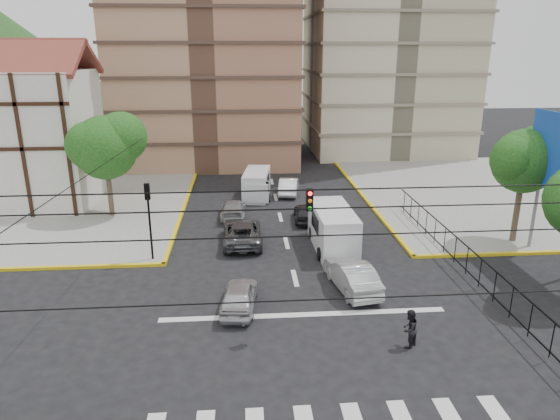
{
  "coord_description": "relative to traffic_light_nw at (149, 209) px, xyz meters",
  "views": [
    {
      "loc": [
        -2.59,
        -18.67,
        11.48
      ],
      "look_at": [
        -0.84,
        4.33,
        4.0
      ],
      "focal_mm": 32.0,
      "sensor_mm": 36.0,
      "label": 1
    }
  ],
  "objects": [
    {
      "name": "park_fence",
      "position": [
        16.8,
        -3.3,
        -3.11
      ],
      "size": [
        0.1,
        22.5,
        1.66
      ],
      "primitive_type": null,
      "color": "black",
      "rests_on": "ground"
    },
    {
      "name": "sidewalk_ne",
      "position": [
        27.8,
        12.2,
        -3.04
      ],
      "size": [
        26.0,
        26.0,
        0.15
      ],
      "primitive_type": "cube",
      "color": "gray",
      "rests_on": "ground"
    },
    {
      "name": "car_white_rear_right",
      "position": [
        8.96,
        13.15,
        -2.42
      ],
      "size": [
        2.11,
        4.37,
        1.38
      ],
      "primitive_type": "imported",
      "rotation": [
        0.0,
        0.0,
        2.98
      ],
      "color": "white",
      "rests_on": "ground"
    },
    {
      "name": "pedestrian_crosswalk",
      "position": [
        11.69,
        -9.44,
        -2.3
      ],
      "size": [
        1.0,
        1.0,
        1.63
      ],
      "primitive_type": "imported",
      "rotation": [
        0.0,
        0.0,
        3.91
      ],
      "color": "black",
      "rests_on": "ground"
    },
    {
      "name": "tudor_building",
      "position": [
        -11.2,
        12.2,
        2.14
      ],
      "size": [
        10.8,
        8.05,
        12.23
      ],
      "color": "silver",
      "rests_on": "ground"
    },
    {
      "name": "van_left_lane",
      "position": [
        6.29,
        12.22,
        -2.07
      ],
      "size": [
        2.47,
        4.96,
        2.14
      ],
      "rotation": [
        0.0,
        0.0,
        -0.13
      ],
      "color": "silver",
      "rests_on": "ground"
    },
    {
      "name": "tree_tudor",
      "position": [
        -4.1,
        8.21,
        2.11
      ],
      "size": [
        5.39,
        4.4,
        7.43
      ],
      "color": "#473828",
      "rests_on": "ground"
    },
    {
      "name": "car_darkgrey_mid_right",
      "position": [
        9.46,
        6.25,
        -2.49
      ],
      "size": [
        1.7,
        3.75,
        1.25
      ],
      "primitive_type": "imported",
      "rotation": [
        0.0,
        0.0,
        3.08
      ],
      "color": "black",
      "rests_on": "ground"
    },
    {
      "name": "car_white_front_right",
      "position": [
        10.49,
        -4.25,
        -2.38
      ],
      "size": [
        2.29,
        4.67,
        1.47
      ],
      "primitive_type": "imported",
      "rotation": [
        0.0,
        0.0,
        3.31
      ],
      "color": "silver",
      "rests_on": "ground"
    },
    {
      "name": "car_silver_rear_left",
      "position": [
        4.44,
        7.56,
        -2.5
      ],
      "size": [
        1.77,
        4.21,
        1.22
      ],
      "primitive_type": "imported",
      "rotation": [
        0.0,
        0.0,
        3.13
      ],
      "color": "#AEAEB3",
      "rests_on": "ground"
    },
    {
      "name": "traffic_light_hanging",
      "position": [
        7.8,
        -9.84,
        2.79
      ],
      "size": [
        18.0,
        9.12,
        0.92
      ],
      "color": "black",
      "rests_on": "ground"
    },
    {
      "name": "stop_line",
      "position": [
        7.8,
        -6.6,
        -3.11
      ],
      "size": [
        13.0,
        0.4,
        0.01
      ],
      "primitive_type": "cube",
      "color": "silver",
      "rests_on": "ground"
    },
    {
      "name": "van_right_lane",
      "position": [
        10.49,
        0.87,
        -1.91
      ],
      "size": [
        2.3,
        5.54,
        2.48
      ],
      "rotation": [
        0.0,
        0.0,
        0.03
      ],
      "color": "silver",
      "rests_on": "ground"
    },
    {
      "name": "ground",
      "position": [
        7.8,
        -7.8,
        -3.11
      ],
      "size": [
        160.0,
        160.0,
        0.0
      ],
      "primitive_type": "plane",
      "color": "black",
      "rests_on": "ground"
    },
    {
      "name": "sidewalk_nw",
      "position": [
        -12.2,
        12.2,
        -3.04
      ],
      "size": [
        26.0,
        26.0,
        0.15
      ],
      "primitive_type": "cube",
      "color": "gray",
      "rests_on": "ground"
    },
    {
      "name": "car_grey_mid_left",
      "position": [
        5.08,
        2.45,
        -2.41
      ],
      "size": [
        2.38,
        5.06,
        1.4
      ],
      "primitive_type": "imported",
      "rotation": [
        0.0,
        0.0,
        3.15
      ],
      "color": "#505256",
      "rests_on": "ground"
    },
    {
      "name": "car_silver_front_left",
      "position": [
        4.9,
        -5.77,
        -2.46
      ],
      "size": [
        1.96,
        3.97,
        1.3
      ],
      "primitive_type": "imported",
      "rotation": [
        0.0,
        0.0,
        3.03
      ],
      "color": "silver",
      "rests_on": "ground"
    },
    {
      "name": "traffic_light_nw",
      "position": [
        0.0,
        0.0,
        0.0
      ],
      "size": [
        0.28,
        0.22,
        4.4
      ],
      "color": "black",
      "rests_on": "ground"
    },
    {
      "name": "tree_park_c",
      "position": [
        21.89,
        1.21,
        2.22
      ],
      "size": [
        4.65,
        3.8,
        7.25
      ],
      "color": "#473828",
      "rests_on": "ground"
    }
  ]
}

